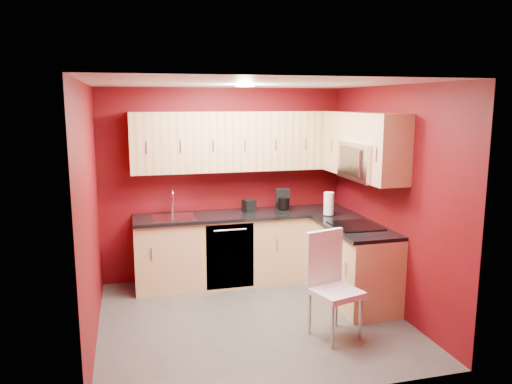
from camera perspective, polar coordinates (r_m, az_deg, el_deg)
name	(u,v)px	position (r m, az deg, el deg)	size (l,w,h in m)	color
floor	(252,320)	(5.56, -0.45, -14.37)	(3.20, 3.20, 0.00)	#4B4946
ceiling	(252,83)	(5.06, -0.49, 12.32)	(3.20, 3.20, 0.00)	white
wall_back	(224,184)	(6.61, -3.66, 0.93)	(3.20, 3.20, 0.00)	#5E0915
wall_front	(301,246)	(3.77, 5.14, -6.21)	(3.20, 3.20, 0.00)	#5E0915
wall_left	(90,215)	(5.03, -18.45, -2.53)	(3.00, 3.00, 0.00)	#5E0915
wall_right	(391,199)	(5.76, 15.14, -0.78)	(3.00, 3.00, 0.00)	#5E0915
base_cabinets_back	(244,248)	(6.55, -1.34, -6.47)	(2.80, 0.60, 0.87)	tan
base_cabinets_right	(354,264)	(6.04, 11.10, -8.10)	(0.60, 1.30, 0.87)	tan
countertop_back	(244,215)	(6.42, -1.33, -2.61)	(2.80, 0.63, 0.04)	black
countertop_right	(354,227)	(5.90, 11.18, -3.95)	(0.63, 1.27, 0.04)	black
upper_cabinets_back	(242,141)	(6.41, -1.65, 5.84)	(2.80, 0.35, 0.75)	#D6B479
upper_cabinets_right	(361,139)	(5.99, 11.87, 5.91)	(0.35, 1.55, 0.75)	#D6B479
microwave	(367,161)	(5.78, 12.57, 3.47)	(0.42, 0.76, 0.42)	silver
cooktop	(355,226)	(5.86, 11.30, -3.80)	(0.50, 0.55, 0.01)	black
sink	(174,214)	(6.28, -9.39, -2.52)	(0.52, 0.42, 0.35)	silver
dishwasher_front	(230,256)	(6.22, -2.98, -7.37)	(0.60, 0.02, 0.82)	black
downlight	(245,86)	(5.35, -1.30, 12.05)	(0.20, 0.20, 0.01)	white
coffee_maker	(283,201)	(6.46, 3.10, -1.00)	(0.18, 0.24, 0.30)	black
napkin_holder	(249,206)	(6.50, -0.79, -1.56)	(0.14, 0.14, 0.15)	black
paper_towel	(329,204)	(6.33, 8.31, -1.34)	(0.17, 0.17, 0.29)	white
dining_chair	(336,286)	(5.05, 9.08, -10.62)	(0.43, 0.45, 1.06)	white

